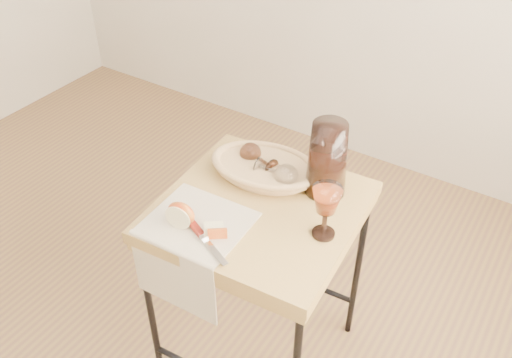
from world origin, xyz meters
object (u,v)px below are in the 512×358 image
Objects in this scene: side_table at (259,288)px; table_knife at (205,239)px; bread_basket at (264,169)px; wine_goblet at (326,212)px; tea_towel at (198,223)px; goblet_lying_b at (274,171)px; pitcher at (327,159)px; goblet_lying_a at (259,159)px; apple_half at (181,213)px.

table_knife is at bearing -101.01° from side_table.
bread_basket is 1.85× the size of wine_goblet.
side_table is 2.59× the size of tea_towel.
goblet_lying_b is at bearing 152.69° from wine_goblet.
table_knife is at bearing -95.44° from bread_basket.
side_table is 2.62× the size of pitcher.
bread_basket reaches higher than tea_towel.
bread_basket is at bearing 79.29° from tea_towel.
goblet_lying_a is 0.38m from table_knife.
goblet_lying_b is at bearing 171.65° from goblet_lying_a.
bread_basket is 1.55× the size of table_knife.
wine_goblet is at bearing -1.96° from side_table.
tea_towel is at bearing -123.82° from side_table.
goblet_lying_a is (0.02, 0.32, 0.05)m from tea_towel.
wine_goblet is (0.09, -0.19, -0.04)m from pitcher.
wine_goblet is at bearing -29.24° from goblet_lying_b.
goblet_lying_a is (-0.03, 0.01, 0.02)m from bread_basket.
apple_half reaches higher than bread_basket.
bread_basket is at bearing 118.35° from table_knife.
goblet_lying_a is 0.42× the size of pitcher.
pitcher is (0.23, 0.02, 0.08)m from goblet_lying_a.
table_knife reaches higher than tea_towel.
tea_towel is 2.31× the size of goblet_lying_b.
bread_basket is (-0.07, 0.14, 0.41)m from side_table.
goblet_lying_a is 0.25m from pitcher.
tea_towel is 1.40× the size of table_knife.
pitcher reaches higher than bread_basket.
goblet_lying_b reaches higher than apple_half.
side_table is at bearing -135.42° from pitcher.
goblet_lying_b reaches higher than table_knife.
bread_basket is 0.35m from apple_half.
table_knife is (-0.02, -0.34, -0.04)m from goblet_lying_b.
side_table is 0.44m from bread_basket.
bread_basket is at bearing 156.27° from goblet_lying_b.
table_knife is (0.05, -0.38, -0.04)m from goblet_lying_a.
goblet_lying_b is at bearing 99.52° from side_table.
goblet_lying_b reaches higher than tea_towel.
tea_towel is 1.67× the size of wine_goblet.
apple_half is 0.41× the size of table_knife.
goblet_lying_b is (0.05, -0.02, 0.02)m from bread_basket.
goblet_lying_b is 0.35m from table_knife.
wine_goblet is at bearing 16.38° from apple_half.
pitcher is 0.21m from wine_goblet.
pitcher is at bearing 42.41° from apple_half.
pitcher is (0.20, 0.04, 0.10)m from bread_basket.
bread_basket reaches higher than table_knife.
pitcher reaches higher than goblet_lying_b.
side_table is 2.34× the size of bread_basket.
wine_goblet is 0.84× the size of table_knife.
apple_half is at bearing -112.62° from bread_basket.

